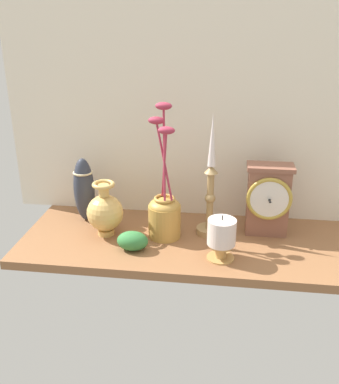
{
  "coord_description": "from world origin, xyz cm",
  "views": [
    {
      "loc": [
        5.56,
        -107.97,
        58.58
      ],
      "look_at": [
        -8.66,
        0.0,
        14.0
      ],
      "focal_mm": 40.97,
      "sensor_mm": 36.0,
      "label": 1
    }
  ],
  "objects_px": {
    "mantel_clock": "(268,199)",
    "candlestick_tall_left": "(210,193)",
    "brass_vase_bulbous": "(105,212)",
    "pillar_candle_front": "(221,236)",
    "tall_ceramic_vase": "(84,189)",
    "brass_vase_jar": "(164,210)"
  },
  "relations": [
    {
      "from": "brass_vase_jar",
      "to": "pillar_candle_front",
      "type": "relative_size",
      "value": 3.09
    },
    {
      "from": "mantel_clock",
      "to": "candlestick_tall_left",
      "type": "relative_size",
      "value": 0.58
    },
    {
      "from": "mantel_clock",
      "to": "tall_ceramic_vase",
      "type": "distance_m",
      "value": 0.54
    },
    {
      "from": "candlestick_tall_left",
      "to": "brass_vase_jar",
      "type": "xyz_separation_m",
      "value": [
        -0.12,
        -0.03,
        -0.04
      ]
    },
    {
      "from": "brass_vase_bulbous",
      "to": "brass_vase_jar",
      "type": "height_order",
      "value": "brass_vase_jar"
    },
    {
      "from": "brass_vase_bulbous",
      "to": "pillar_candle_front",
      "type": "distance_m",
      "value": 0.34
    },
    {
      "from": "tall_ceramic_vase",
      "to": "pillar_candle_front",
      "type": "bearing_deg",
      "value": -23.27
    },
    {
      "from": "mantel_clock",
      "to": "candlestick_tall_left",
      "type": "xyz_separation_m",
      "value": [
        -0.16,
        -0.02,
        0.02
      ]
    },
    {
      "from": "brass_vase_bulbous",
      "to": "brass_vase_jar",
      "type": "xyz_separation_m",
      "value": [
        0.17,
        0.01,
        0.01
      ]
    },
    {
      "from": "brass_vase_bulbous",
      "to": "candlestick_tall_left",
      "type": "bearing_deg",
      "value": 9.16
    },
    {
      "from": "mantel_clock",
      "to": "candlestick_tall_left",
      "type": "distance_m",
      "value": 0.16
    },
    {
      "from": "brass_vase_jar",
      "to": "tall_ceramic_vase",
      "type": "relative_size",
      "value": 1.92
    },
    {
      "from": "brass_vase_jar",
      "to": "pillar_candle_front",
      "type": "distance_m",
      "value": 0.19
    },
    {
      "from": "candlestick_tall_left",
      "to": "mantel_clock",
      "type": "bearing_deg",
      "value": 8.3
    },
    {
      "from": "candlestick_tall_left",
      "to": "brass_vase_bulbous",
      "type": "relative_size",
      "value": 2.22
    },
    {
      "from": "candlestick_tall_left",
      "to": "brass_vase_jar",
      "type": "height_order",
      "value": "brass_vase_jar"
    },
    {
      "from": "candlestick_tall_left",
      "to": "pillar_candle_front",
      "type": "xyz_separation_m",
      "value": [
        0.04,
        -0.14,
        -0.06
      ]
    },
    {
      "from": "mantel_clock",
      "to": "brass_vase_jar",
      "type": "bearing_deg",
      "value": -168.61
    },
    {
      "from": "brass_vase_jar",
      "to": "pillar_candle_front",
      "type": "xyz_separation_m",
      "value": [
        0.16,
        -0.1,
        -0.02
      ]
    },
    {
      "from": "candlestick_tall_left",
      "to": "tall_ceramic_vase",
      "type": "bearing_deg",
      "value": 173.58
    },
    {
      "from": "brass_vase_bulbous",
      "to": "tall_ceramic_vase",
      "type": "bearing_deg",
      "value": 134.0
    },
    {
      "from": "mantel_clock",
      "to": "brass_vase_bulbous",
      "type": "relative_size",
      "value": 1.29
    }
  ]
}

